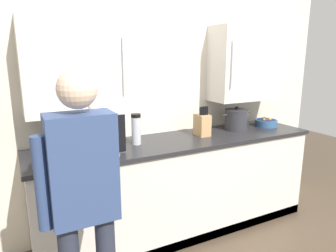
{
  "coord_description": "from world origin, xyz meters",
  "views": [
    {
      "loc": [
        -1.32,
        -1.68,
        1.66
      ],
      "look_at": [
        -0.15,
        0.6,
        1.06
      ],
      "focal_mm": 32.65,
      "sensor_mm": 36.0,
      "label": 1
    }
  ],
  "objects": [
    {
      "name": "back_wall_tiled",
      "position": [
        -0.0,
        0.95,
        1.44
      ],
      "size": [
        3.84,
        0.44,
        2.79
      ],
      "color": "beige",
      "rests_on": "ground_plane"
    },
    {
      "name": "person_figure",
      "position": [
        -1.04,
        -0.14,
        0.95
      ],
      "size": [
        0.47,
        0.62,
        1.6
      ],
      "color": "#282D3D",
      "rests_on": "ground_plane"
    },
    {
      "name": "counter_unit",
      "position": [
        0.0,
        0.65,
        0.45
      ],
      "size": [
        2.65,
        0.62,
        0.91
      ],
      "color": "beige",
      "rests_on": "ground_plane"
    },
    {
      "name": "thermos_flask",
      "position": [
        -0.41,
        0.69,
        1.05
      ],
      "size": [
        0.08,
        0.08,
        0.27
      ],
      "color": "#B7BABF",
      "rests_on": "counter_unit"
    },
    {
      "name": "fruit_bowl",
      "position": [
        1.08,
        0.69,
        0.95
      ],
      "size": [
        0.23,
        0.23,
        0.1
      ],
      "color": "#335684",
      "rests_on": "counter_unit"
    },
    {
      "name": "microwave_oven",
      "position": [
        -0.86,
        0.69,
        1.07
      ],
      "size": [
        0.53,
        0.41,
        0.32
      ],
      "color": "#B7BABF",
      "rests_on": "counter_unit"
    },
    {
      "name": "knife_block",
      "position": [
        0.25,
        0.67,
        1.02
      ],
      "size": [
        0.11,
        0.15,
        0.28
      ],
      "color": "tan",
      "rests_on": "counter_unit"
    },
    {
      "name": "stock_pot",
      "position": [
        0.69,
        0.71,
        1.02
      ],
      "size": [
        0.33,
        0.24,
        0.24
      ],
      "color": "#2D2D33",
      "rests_on": "counter_unit"
    }
  ]
}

